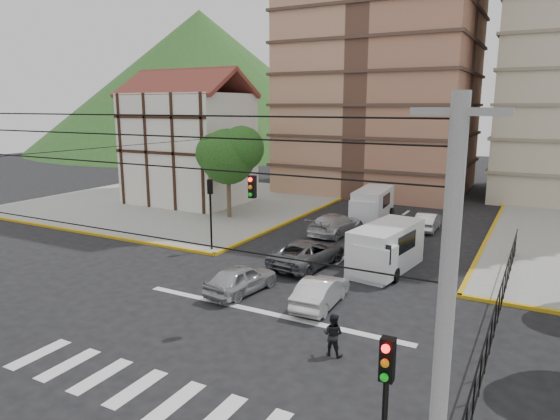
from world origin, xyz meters
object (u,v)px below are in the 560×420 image
Objects in this scene: van_right_lane at (385,250)px; van_left_lane at (372,205)px; traffic_light_nw at (210,203)px; car_white_front_right at (321,292)px; pedestrian_crosswalk at (333,335)px; traffic_light_se at (385,405)px; car_silver_front_left at (241,279)px.

van_right_lane is 12.50m from van_left_lane.
traffic_light_nw reaches higher than car_white_front_right.
van_left_lane is 18.09m from car_white_front_right.
pedestrian_crosswalk reaches higher than car_white_front_right.
car_white_front_right is (-6.11, 10.86, -2.43)m from traffic_light_se.
van_left_lane is at bearing 108.39° from traffic_light_se.
traffic_light_se is at bearing 120.03° from pedestrian_crosswalk.
car_white_front_right is (3.41, -17.76, -0.54)m from van_left_lane.
pedestrian_crosswalk is (2.23, -4.00, 0.12)m from car_white_front_right.
van_right_lane is 3.69× the size of pedestrian_crosswalk.
traffic_light_nw is 10.86m from van_right_lane.
van_left_lane is 18.10m from car_silver_front_left.
car_silver_front_left is 7.29m from pedestrian_crosswalk.
traffic_light_se is 1.07× the size of car_white_front_right.
van_right_lane reaches higher than van_left_lane.
traffic_light_se is 14.85m from car_silver_front_left.
van_right_lane is at bearing -103.25° from car_white_front_right.
traffic_light_se is at bearing -75.44° from van_left_lane.
car_silver_front_left is at bearing 1.60° from car_white_front_right.
van_right_lane is (-4.99, 16.97, -1.88)m from traffic_light_se.
van_left_lane is 3.55× the size of pedestrian_crosswalk.
traffic_light_se is 1.00× the size of traffic_light_nw.
van_left_lane is at bearing -74.88° from pedestrian_crosswalk.
traffic_light_nw is 2.76× the size of pedestrian_crosswalk.
van_right_lane is 6.23m from car_white_front_right.
van_right_lane reaches higher than car_silver_front_left.
traffic_light_nw is (-15.60, 15.60, 0.00)m from traffic_light_se.
traffic_light_nw is 14.50m from van_left_lane.
car_silver_front_left is at bearing 133.98° from traffic_light_se.
traffic_light_nw is 0.78× the size of van_left_lane.
traffic_light_se reaches higher than car_white_front_right.
traffic_light_nw is at bearing -164.76° from van_right_lane.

